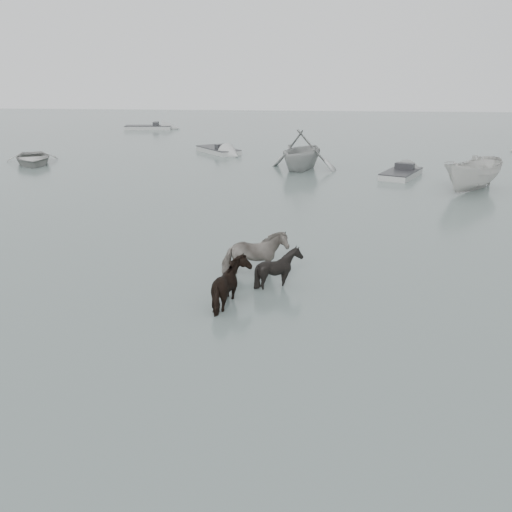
% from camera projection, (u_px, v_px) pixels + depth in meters
% --- Properties ---
extents(ground, '(140.00, 140.00, 0.00)m').
position_uv_depth(ground, '(233.00, 298.00, 16.65)').
color(ground, '#4D5B56').
rests_on(ground, ground).
extents(pony_pinto, '(2.30, 1.61, 1.77)m').
position_uv_depth(pony_pinto, '(255.00, 247.00, 18.36)').
color(pony_pinto, black).
rests_on(pony_pinto, ground).
extents(pony_dark, '(1.77, 1.93, 1.62)m').
position_uv_depth(pony_dark, '(233.00, 277.00, 16.00)').
color(pony_dark, black).
rests_on(pony_dark, ground).
extents(pony_black, '(1.51, 1.40, 1.43)m').
position_uv_depth(pony_black, '(279.00, 264.00, 17.36)').
color(pony_black, black).
rests_on(pony_black, ground).
extents(rowboat_lead, '(5.14, 5.75, 0.98)m').
position_uv_depth(rowboat_lead, '(32.00, 157.00, 38.79)').
color(rowboat_lead, '#A6A6A2').
rests_on(rowboat_lead, ground).
extents(rowboat_trail, '(5.92, 6.33, 2.70)m').
position_uv_depth(rowboat_trail, '(302.00, 148.00, 36.42)').
color(rowboat_trail, '#A1A3A1').
rests_on(rowboat_trail, ground).
extents(boat_small, '(4.71, 5.00, 1.93)m').
position_uv_depth(boat_small, '(474.00, 173.00, 30.29)').
color(boat_small, '#B8B7B3').
rests_on(boat_small, ground).
extents(skiff_port, '(3.63, 5.34, 0.75)m').
position_uv_depth(skiff_port, '(401.00, 171.00, 34.30)').
color(skiff_port, '#959795').
rests_on(skiff_port, ground).
extents(skiff_mid, '(4.88, 5.57, 0.75)m').
position_uv_depth(skiff_mid, '(218.00, 148.00, 43.57)').
color(skiff_mid, '#9B9D9B').
rests_on(skiff_mid, ground).
extents(skiff_far, '(6.71, 2.31, 0.75)m').
position_uv_depth(skiff_far, '(148.00, 126.00, 59.22)').
color(skiff_far, '#939593').
rests_on(skiff_far, ground).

